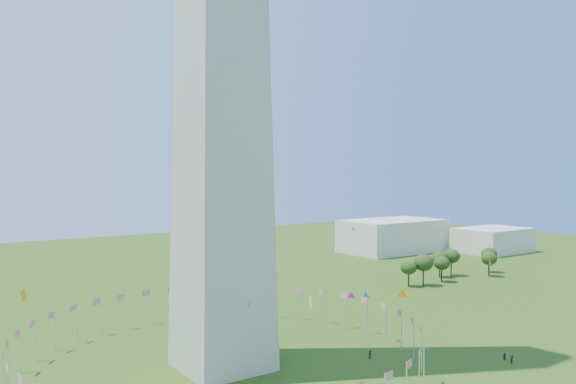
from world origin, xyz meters
name	(u,v)px	position (x,y,z in m)	size (l,w,h in m)	color
flag_ring	(223,345)	(0.00, 50.00, 4.50)	(80.24, 80.24, 9.00)	silver
gov_building_east_a	(392,236)	(150.00, 150.00, 8.00)	(50.00, 30.00, 16.00)	beige
gov_building_east_b	(493,240)	(190.00, 120.00, 6.00)	(35.00, 25.00, 12.00)	beige
kites_aloft	(379,274)	(16.28, 21.59, 21.79)	(117.86, 74.39, 36.26)	orange
tree_line_east	(449,266)	(114.05, 85.31, 4.93)	(53.16, 15.57, 10.88)	#2E4B19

